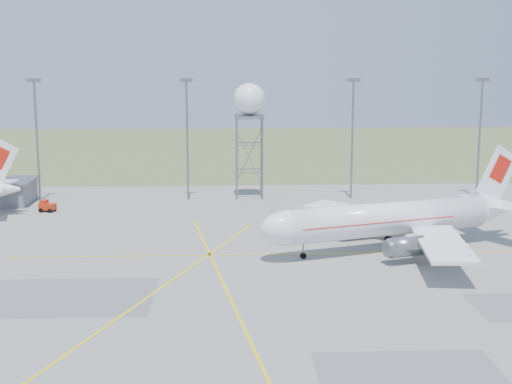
{
  "coord_description": "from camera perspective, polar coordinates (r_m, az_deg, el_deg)",
  "views": [
    {
      "loc": [
        -3.86,
        -53.9,
        23.05
      ],
      "look_at": [
        0.41,
        40.0,
        5.95
      ],
      "focal_mm": 50.0,
      "sensor_mm": 36.0,
      "label": 1
    }
  ],
  "objects": [
    {
      "name": "ground",
      "position": [
        58.75,
        1.41,
        -12.79
      ],
      "size": [
        400.0,
        400.0,
        0.0
      ],
      "primitive_type": "plane",
      "color": "#979792",
      "rests_on": "ground"
    },
    {
      "name": "grass_strip",
      "position": [
        195.31,
        -1.46,
        3.53
      ],
      "size": [
        400.0,
        120.0,
        0.03
      ],
      "primitive_type": "cube",
      "color": "#566437",
      "rests_on": "ground"
    },
    {
      "name": "mast_a",
      "position": [
        124.37,
        -17.15,
        4.79
      ],
      "size": [
        2.2,
        0.5,
        20.5
      ],
      "color": "slate",
      "rests_on": "ground"
    },
    {
      "name": "mast_b",
      "position": [
        120.56,
        -5.53,
        5.04
      ],
      "size": [
        2.2,
        0.5,
        20.5
      ],
      "color": "slate",
      "rests_on": "ground"
    },
    {
      "name": "mast_c",
      "position": [
        122.37,
        7.73,
        5.07
      ],
      "size": [
        2.2,
        0.5,
        20.5
      ],
      "color": "slate",
      "rests_on": "ground"
    },
    {
      "name": "mast_d",
      "position": [
        128.14,
        17.49,
        4.92
      ],
      "size": [
        2.2,
        0.5,
        20.5
      ],
      "color": "slate",
      "rests_on": "ground"
    },
    {
      "name": "airliner_main",
      "position": [
        90.21,
        10.78,
        -2.17
      ],
      "size": [
        35.96,
        33.94,
        12.52
      ],
      "rotation": [
        0.0,
        0.0,
        3.46
      ],
      "color": "white",
      "rests_on": "ground"
    },
    {
      "name": "radar_tower",
      "position": [
        122.19,
        -0.55,
        4.66
      ],
      "size": [
        5.43,
        5.43,
        19.65
      ],
      "color": "slate",
      "rests_on": "ground"
    },
    {
      "name": "baggage_tug",
      "position": [
        116.43,
        -16.36,
        -1.18
      ],
      "size": [
        2.68,
        2.36,
        1.86
      ],
      "rotation": [
        0.0,
        0.0,
        -0.22
      ],
      "color": "red",
      "rests_on": "ground"
    }
  ]
}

